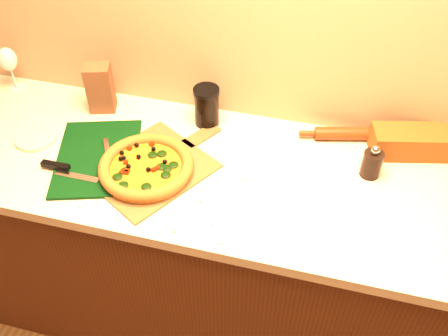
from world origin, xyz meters
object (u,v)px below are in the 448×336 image
at_px(pepper_grinder, 372,163).
at_px(dark_jar, 207,106).
at_px(rolling_pin, 349,134).
at_px(wine_glass, 8,60).
at_px(cutting_board, 97,157).
at_px(side_plate, 36,138).
at_px(pizza_peel, 153,166).
at_px(pizza, 146,167).

distance_m(pepper_grinder, dark_jar, 0.62).
xyz_separation_m(rolling_pin, wine_glass, (-1.34, -0.02, 0.11)).
distance_m(cutting_board, pepper_grinder, 0.93).
relative_size(rolling_pin, dark_jar, 2.30).
relative_size(pepper_grinder, rolling_pin, 0.36).
xyz_separation_m(dark_jar, side_plate, (-0.57, -0.25, -0.07)).
distance_m(cutting_board, wine_glass, 0.60).
distance_m(wine_glass, side_plate, 0.38).
relative_size(pizza_peel, cutting_board, 1.18).
relative_size(pizza, wine_glass, 1.73).
relative_size(cutting_board, dark_jar, 2.98).
distance_m(pepper_grinder, wine_glass, 1.43).
bearing_deg(cutting_board, pepper_grinder, -7.73).
bearing_deg(pizza, cutting_board, 173.53).
relative_size(rolling_pin, wine_glass, 1.92).
distance_m(pizza_peel, wine_glass, 0.78).
height_order(pizza, pepper_grinder, pepper_grinder).
bearing_deg(dark_jar, pizza, -111.22).
bearing_deg(side_plate, pepper_grinder, 5.78).
xyz_separation_m(pizza_peel, pepper_grinder, (0.72, 0.15, 0.05)).
bearing_deg(cutting_board, rolling_pin, 3.86).
relative_size(cutting_board, rolling_pin, 1.29).
distance_m(pepper_grinder, rolling_pin, 0.19).
bearing_deg(side_plate, wine_glass, 132.02).
bearing_deg(wine_glass, pizza_peel, -23.17).
xyz_separation_m(cutting_board, dark_jar, (0.32, 0.29, 0.07)).
bearing_deg(cutting_board, wine_glass, 130.44).
height_order(cutting_board, side_plate, cutting_board).
distance_m(rolling_pin, side_plate, 1.13).
bearing_deg(cutting_board, pizza, -24.11).
bearing_deg(side_plate, cutting_board, -9.17).
xyz_separation_m(rolling_pin, dark_jar, (-0.52, -0.04, 0.05)).
bearing_deg(pepper_grinder, pizza_peel, -168.21).
xyz_separation_m(wine_glass, side_plate, (0.24, -0.27, -0.12)).
distance_m(pizza, side_plate, 0.46).
relative_size(pizza_peel, pizza, 1.69).
height_order(pepper_grinder, dark_jar, dark_jar).
bearing_deg(cutting_board, pizza_peel, -14.53).
xyz_separation_m(pepper_grinder, dark_jar, (-0.60, 0.13, 0.03)).
height_order(pizza_peel, dark_jar, dark_jar).
bearing_deg(wine_glass, pizza, -25.65).
bearing_deg(rolling_pin, side_plate, -165.25).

